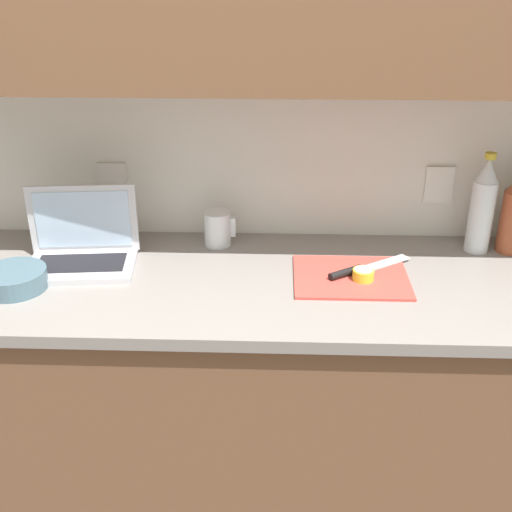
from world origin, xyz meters
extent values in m
plane|color=#564C47|center=(0.00, 0.00, 0.00)|extent=(12.00, 12.00, 0.00)
cube|color=white|center=(0.00, 0.36, 1.30)|extent=(5.20, 0.06, 2.60)
cube|color=white|center=(-0.34, 0.32, 1.09)|extent=(0.09, 0.01, 0.12)
cube|color=white|center=(0.70, 0.32, 1.09)|extent=(0.09, 0.01, 0.12)
cube|color=brown|center=(0.00, 0.00, 0.44)|extent=(2.38, 0.61, 0.87)
cube|color=gray|center=(0.00, 0.00, 0.89)|extent=(2.45, 0.65, 0.03)
cube|color=silver|center=(-0.39, 0.04, 0.92)|extent=(0.33, 0.24, 0.02)
cube|color=black|center=(-0.39, 0.04, 0.93)|extent=(0.27, 0.15, 0.00)
cube|color=silver|center=(-0.40, 0.14, 1.03)|extent=(0.32, 0.04, 0.21)
cube|color=silver|center=(-0.40, 0.14, 1.03)|extent=(0.28, 0.03, 0.18)
cube|color=#D1473D|center=(0.40, 0.01, 0.91)|extent=(0.33, 0.26, 0.01)
cube|color=silver|center=(0.51, 0.09, 0.92)|extent=(0.17, 0.13, 0.00)
cylinder|color=black|center=(0.39, 0.01, 0.93)|extent=(0.10, 0.08, 0.02)
cylinder|color=yellow|center=(0.44, -0.01, 0.93)|extent=(0.06, 0.06, 0.03)
cylinder|color=#F4EAA3|center=(0.44, -0.01, 0.95)|extent=(0.05, 0.05, 0.00)
cylinder|color=silver|center=(0.81, 0.22, 1.02)|extent=(0.07, 0.07, 0.23)
cone|color=silver|center=(0.81, 0.22, 1.17)|extent=(0.07, 0.07, 0.07)
cylinder|color=gold|center=(0.81, 0.22, 1.21)|extent=(0.03, 0.03, 0.02)
cylinder|color=silver|center=(0.00, 0.23, 0.96)|extent=(0.08, 0.08, 0.11)
cube|color=silver|center=(0.05, 0.23, 0.97)|extent=(0.02, 0.01, 0.06)
cylinder|color=slate|center=(-0.54, -0.08, 0.93)|extent=(0.18, 0.18, 0.06)
camera|label=1|loc=(0.19, -1.63, 1.77)|focal=45.00mm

